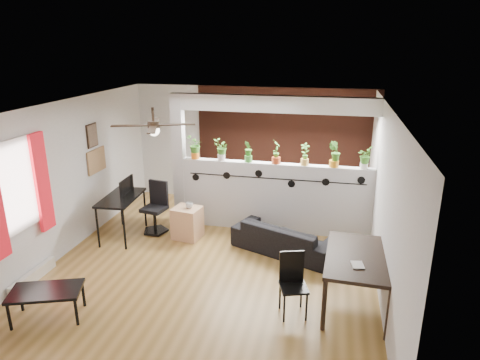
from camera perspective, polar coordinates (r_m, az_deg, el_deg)
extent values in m
cube|color=brown|center=(7.33, -3.46, -11.18)|extent=(6.30, 7.10, 0.10)
cube|color=#B7B7BA|center=(9.59, 1.32, 4.64)|extent=(6.30, 0.04, 2.90)
cube|color=#B7B7BA|center=(4.23, -15.38, -14.38)|extent=(6.30, 0.04, 2.90)
cube|color=#B7B7BA|center=(7.88, -22.30, 0.28)|extent=(0.04, 7.10, 2.90)
cube|color=#B7B7BA|center=(6.58, 18.87, -2.73)|extent=(0.04, 7.10, 2.90)
cube|color=white|center=(6.45, -3.91, 10.23)|extent=(6.30, 7.10, 0.10)
cube|color=#BCBCC1|center=(8.21, 4.70, -2.31)|extent=(3.60, 0.18, 1.35)
cube|color=silver|center=(7.78, 5.04, 10.04)|extent=(3.60, 0.18, 0.30)
cube|color=#BCBCC1|center=(8.47, -8.10, 2.64)|extent=(0.22, 0.20, 2.60)
cube|color=#9B432D|center=(9.43, 6.05, 4.30)|extent=(3.90, 0.05, 2.60)
cube|color=black|center=(7.99, 4.68, 0.18)|extent=(3.31, 0.01, 0.02)
cylinder|color=black|center=(8.35, -5.92, 0.36)|extent=(0.14, 0.01, 0.14)
cylinder|color=black|center=(8.16, -1.80, 0.61)|extent=(0.14, 0.01, 0.14)
cylinder|color=black|center=(8.01, 2.50, 0.87)|extent=(0.14, 0.01, 0.14)
cylinder|color=black|center=(7.98, 6.87, -0.52)|extent=(0.14, 0.01, 0.14)
cylinder|color=black|center=(7.93, 11.35, -0.27)|extent=(0.14, 0.01, 0.14)
cylinder|color=black|center=(7.92, 15.86, -0.02)|extent=(0.14, 0.01, 0.14)
cube|color=white|center=(6.89, -27.82, -0.74)|extent=(0.02, 0.95, 1.25)
cube|color=silver|center=(6.88, -27.73, -0.75)|extent=(0.04, 1.05, 1.35)
cube|color=red|center=(7.25, -24.91, -0.29)|extent=(0.06, 0.30, 1.55)
cube|color=silver|center=(7.42, -25.88, -11.51)|extent=(0.08, 1.00, 0.18)
cube|color=#926B46|center=(8.61, -18.59, 2.46)|extent=(0.03, 0.60, 0.45)
cube|color=#8C7259|center=(8.45, -19.10, 5.64)|extent=(0.03, 0.30, 0.40)
cube|color=black|center=(8.46, -19.13, 5.64)|extent=(0.02, 0.34, 0.44)
cylinder|color=black|center=(6.47, -11.53, 8.59)|extent=(0.04, 0.04, 0.20)
cylinder|color=black|center=(6.50, -11.45, 7.29)|extent=(0.18, 0.18, 0.10)
sphere|color=white|center=(6.51, -11.40, 6.51)|extent=(0.17, 0.17, 0.17)
cube|color=black|center=(6.48, -8.43, 7.34)|extent=(0.55, 0.29, 0.01)
cube|color=black|center=(6.83, -11.28, 7.73)|extent=(0.29, 0.55, 0.01)
cube|color=black|center=(6.53, -14.44, 7.04)|extent=(0.55, 0.29, 0.01)
cube|color=black|center=(6.17, -11.63, 6.61)|extent=(0.29, 0.55, 0.01)
cylinder|color=orange|center=(8.33, -6.00, 3.26)|extent=(0.16, 0.16, 0.12)
imported|color=#275D1A|center=(8.28, -6.05, 4.67)|extent=(0.23, 0.26, 0.34)
cylinder|color=silver|center=(8.19, -2.50, 3.07)|extent=(0.14, 0.14, 0.12)
imported|color=#275D1A|center=(8.14, -2.52, 4.39)|extent=(0.26, 0.26, 0.31)
cylinder|color=green|center=(8.07, 1.12, 2.86)|extent=(0.14, 0.14, 0.12)
imported|color=#275D1A|center=(8.02, 1.13, 4.19)|extent=(0.21, 0.24, 0.30)
cylinder|color=#BE431E|center=(7.99, 4.83, 2.64)|extent=(0.16, 0.16, 0.12)
imported|color=#275D1A|center=(7.93, 4.88, 4.14)|extent=(0.20, 0.25, 0.35)
cylinder|color=#E9B452|center=(7.94, 8.60, 2.40)|extent=(0.15, 0.15, 0.12)
imported|color=#275D1A|center=(7.89, 8.67, 3.77)|extent=(0.23, 0.19, 0.31)
cylinder|color=orange|center=(7.92, 12.40, 2.15)|extent=(0.17, 0.17, 0.12)
imported|color=#275D1A|center=(7.87, 12.51, 3.71)|extent=(0.27, 0.24, 0.37)
cylinder|color=white|center=(7.94, 16.20, 1.89)|extent=(0.14, 0.14, 0.12)
imported|color=#275D1A|center=(7.89, 16.32, 3.22)|extent=(0.21, 0.24, 0.30)
imported|color=black|center=(7.55, 5.95, -7.72)|extent=(1.85, 1.27, 0.50)
cube|color=tan|center=(8.06, -7.04, -5.68)|extent=(0.55, 0.51, 0.60)
imported|color=gray|center=(7.91, -6.79, -3.38)|extent=(0.14, 0.14, 0.11)
cube|color=black|center=(8.18, -15.61, -2.28)|extent=(0.65, 1.14, 0.04)
cylinder|color=black|center=(8.01, -18.45, -6.09)|extent=(0.04, 0.04, 0.75)
cylinder|color=black|center=(7.80, -15.17, -6.41)|extent=(0.04, 0.04, 0.75)
cylinder|color=black|center=(8.85, -15.57, -3.47)|extent=(0.04, 0.04, 0.75)
cylinder|color=black|center=(8.67, -12.55, -3.70)|extent=(0.04, 0.04, 0.75)
imported|color=black|center=(8.27, -15.20, -1.23)|extent=(0.31, 0.06, 0.17)
cylinder|color=black|center=(8.47, -11.19, -6.63)|extent=(0.51, 0.51, 0.04)
cylinder|color=black|center=(8.38, -11.28, -5.29)|extent=(0.06, 0.06, 0.43)
cube|color=black|center=(8.29, -11.38, -3.79)|extent=(0.48, 0.48, 0.07)
cube|color=black|center=(8.34, -10.79, -1.61)|extent=(0.40, 0.13, 0.47)
cube|color=black|center=(6.08, 15.51, -9.89)|extent=(0.91, 1.44, 0.05)
cylinder|color=black|center=(5.70, 11.13, -16.06)|extent=(0.06, 0.06, 0.72)
cylinder|color=black|center=(5.73, 19.20, -16.62)|extent=(0.06, 0.06, 0.72)
cylinder|color=black|center=(6.84, 11.96, -9.93)|extent=(0.06, 0.06, 0.72)
cylinder|color=black|center=(6.87, 18.52, -10.41)|extent=(0.06, 0.06, 0.72)
imported|color=gray|center=(5.79, 14.66, -10.89)|extent=(0.18, 0.22, 0.02)
cube|color=black|center=(5.88, 7.14, -14.02)|extent=(0.44, 0.44, 0.03)
cube|color=black|center=(5.89, 6.90, -11.30)|extent=(0.33, 0.13, 0.44)
cube|color=black|center=(5.84, 5.91, -16.63)|extent=(0.03, 0.03, 0.42)
cube|color=black|center=(5.90, 8.85, -16.37)|extent=(0.03, 0.03, 0.42)
cube|color=black|center=(5.97, 5.40, -13.31)|extent=(0.03, 0.03, 0.85)
cube|color=black|center=(6.03, 8.25, -13.09)|extent=(0.03, 0.03, 0.85)
cube|color=black|center=(6.32, -24.49, -13.35)|extent=(1.02, 0.78, 0.04)
cylinder|color=black|center=(6.40, -28.42, -15.79)|extent=(0.04, 0.04, 0.38)
cylinder|color=black|center=(6.15, -20.99, -16.13)|extent=(0.04, 0.04, 0.38)
cylinder|color=black|center=(6.73, -27.18, -13.86)|extent=(0.04, 0.04, 0.38)
cylinder|color=black|center=(6.49, -20.16, -14.08)|extent=(0.04, 0.04, 0.38)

